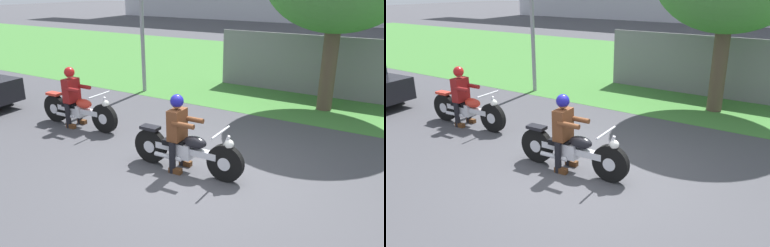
% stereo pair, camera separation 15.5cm
% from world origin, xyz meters
% --- Properties ---
extents(ground, '(120.00, 120.00, 0.00)m').
position_xyz_m(ground, '(0.00, 0.00, 0.00)').
color(ground, '#424247').
extents(grass_verge, '(60.00, 12.00, 0.01)m').
position_xyz_m(grass_verge, '(0.00, 9.52, 0.00)').
color(grass_verge, '#3D7533').
rests_on(grass_verge, ground).
extents(motorcycle_lead, '(2.21, 0.66, 0.89)m').
position_xyz_m(motorcycle_lead, '(-0.33, -0.07, 0.40)').
color(motorcycle_lead, black).
rests_on(motorcycle_lead, ground).
extents(rider_lead, '(0.56, 0.48, 1.41)m').
position_xyz_m(rider_lead, '(-0.49, -0.08, 0.83)').
color(rider_lead, black).
rests_on(rider_lead, ground).
extents(motorcycle_follow, '(2.24, 0.66, 0.89)m').
position_xyz_m(motorcycle_follow, '(-3.72, 0.57, 0.40)').
color(motorcycle_follow, black).
rests_on(motorcycle_follow, ground).
extents(rider_follow, '(0.56, 0.48, 1.42)m').
position_xyz_m(rider_follow, '(-3.89, 0.57, 0.83)').
color(rider_follow, black).
rests_on(rider_follow, ground).
extents(fence_segment, '(7.00, 0.06, 1.80)m').
position_xyz_m(fence_segment, '(0.64, 6.30, 0.90)').
color(fence_segment, slate).
rests_on(fence_segment, ground).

